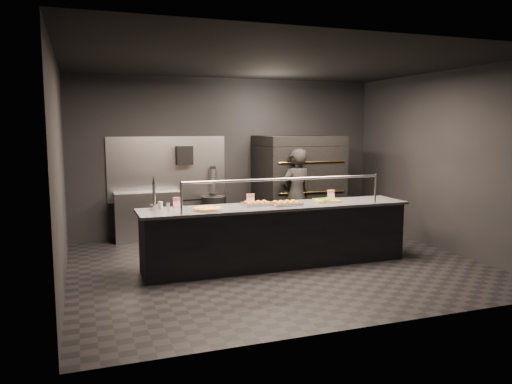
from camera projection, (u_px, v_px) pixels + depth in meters
room at (275, 166)px, 7.39m from camera, size 6.04×6.00×3.00m
service_counter at (277, 235)px, 7.49m from camera, size 4.10×0.78×1.37m
pizza_oven at (298, 185)px, 9.60m from camera, size 1.50×1.23×1.91m
prep_shelf at (148, 216)px, 9.12m from camera, size 1.20×0.35×0.90m
towel_dispenser at (184, 155)px, 9.28m from camera, size 0.30×0.20×0.35m
fire_extinguisher at (213, 180)px, 9.54m from camera, size 0.14×0.14×0.51m
beer_tap at (154, 200)px, 7.00m from camera, size 0.13×0.18×0.49m
round_pizza at (207, 209)px, 7.00m from camera, size 0.45×0.45×0.03m
slider_tray_a at (257, 204)px, 7.41m from camera, size 0.41×0.30×0.07m
slider_tray_b at (286, 203)px, 7.43m from camera, size 0.45×0.34×0.07m
square_pizza at (326, 200)px, 7.77m from camera, size 0.45×0.45×0.05m
condiment_jar at (163, 206)px, 7.06m from camera, size 0.17×0.07×0.11m
tent_cards at (256, 198)px, 7.60m from camera, size 2.61×0.04×0.15m
trash_bin at (214, 217)px, 9.44m from camera, size 0.47×0.47×0.78m
worker at (296, 196)px, 8.88m from camera, size 0.69×0.52×1.70m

